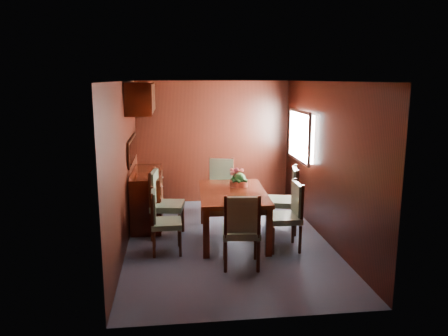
{
  "coord_description": "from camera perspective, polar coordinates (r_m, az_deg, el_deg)",
  "views": [
    {
      "loc": [
        -0.8,
        -6.29,
        2.44
      ],
      "look_at": [
        0.0,
        0.42,
        1.05
      ],
      "focal_mm": 35.0,
      "sensor_mm": 36.0,
      "label": 1
    }
  ],
  "objects": [
    {
      "name": "chair_right_far",
      "position": [
        7.09,
        8.23,
        -3.63
      ],
      "size": [
        0.58,
        0.6,
        1.07
      ],
      "rotation": [
        0.0,
        0.0,
        1.36
      ],
      "color": "black",
      "rests_on": "ground"
    },
    {
      "name": "chair_head",
      "position": [
        5.67,
        2.31,
        -7.71
      ],
      "size": [
        0.53,
        0.51,
        1.02
      ],
      "rotation": [
        0.0,
        0.0,
        -0.1
      ],
      "color": "black",
      "rests_on": "ground"
    },
    {
      "name": "sideboard",
      "position": [
        7.57,
        -9.99,
        -3.81
      ],
      "size": [
        0.48,
        1.4,
        0.9
      ],
      "primitive_type": "cube",
      "color": "black",
      "rests_on": "ground"
    },
    {
      "name": "chair_foot",
      "position": [
        8.0,
        -0.45,
        -1.97
      ],
      "size": [
        0.59,
        0.57,
        1.01
      ],
      "rotation": [
        0.0,
        0.0,
        2.87
      ],
      "color": "black",
      "rests_on": "ground"
    },
    {
      "name": "chair_left_near",
      "position": [
        6.25,
        -8.2,
        -6.48
      ],
      "size": [
        0.43,
        0.45,
        0.92
      ],
      "rotation": [
        0.0,
        0.0,
        -1.54
      ],
      "color": "black",
      "rests_on": "ground"
    },
    {
      "name": "dining_table",
      "position": [
        6.7,
        1.16,
        -3.93
      ],
      "size": [
        1.07,
        1.64,
        0.75
      ],
      "rotation": [
        0.0,
        0.0,
        -0.05
      ],
      "color": "black",
      "rests_on": "ground"
    },
    {
      "name": "room_shell",
      "position": [
        6.7,
        -0.79,
        4.69
      ],
      "size": [
        3.06,
        4.52,
        2.41
      ],
      "color": "black",
      "rests_on": "ground"
    },
    {
      "name": "ground",
      "position": [
        6.79,
        0.43,
        -9.44
      ],
      "size": [
        4.5,
        4.5,
        0.0
      ],
      "primitive_type": "plane",
      "color": "#3F4355",
      "rests_on": "ground"
    },
    {
      "name": "flower_centerpiece",
      "position": [
        6.95,
        1.94,
        -1.19
      ],
      "size": [
        0.31,
        0.31,
        0.31
      ],
      "color": "#AF4F35",
      "rests_on": "dining_table"
    },
    {
      "name": "chair_right_near",
      "position": [
        6.39,
        8.5,
        -5.68
      ],
      "size": [
        0.47,
        0.48,
        1.0
      ],
      "rotation": [
        0.0,
        0.0,
        1.55
      ],
      "color": "black",
      "rests_on": "ground"
    },
    {
      "name": "chair_left_far",
      "position": [
        6.84,
        -8.09,
        -4.15
      ],
      "size": [
        0.55,
        0.57,
        1.07
      ],
      "rotation": [
        0.0,
        0.0,
        -1.7
      ],
      "color": "black",
      "rests_on": "ground"
    }
  ]
}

